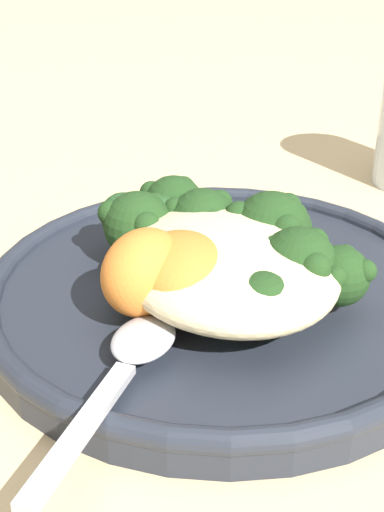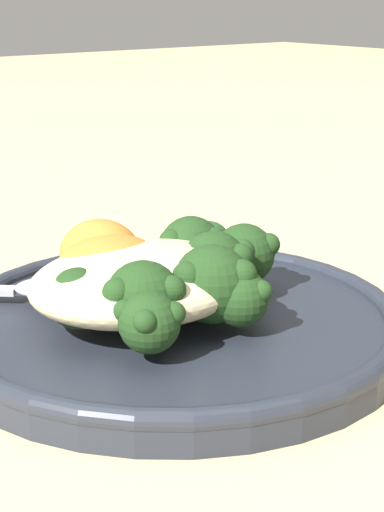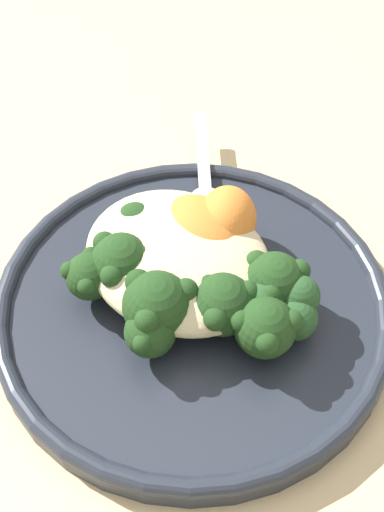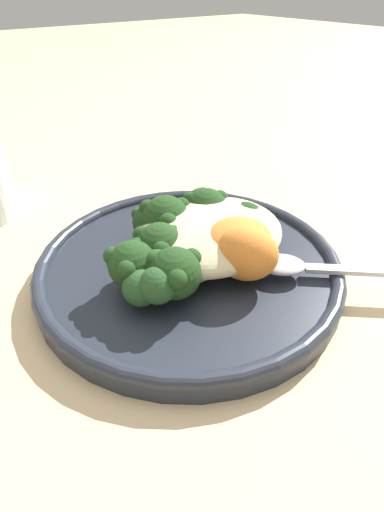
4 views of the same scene
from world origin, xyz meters
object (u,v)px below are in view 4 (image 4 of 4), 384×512
Objects in this scene: broccoli_stalk_7 at (183,271)px; sweet_potato_chunk_0 at (246,254)px; broccoli_stalk_3 at (173,224)px; broccoli_stalk_4 at (174,234)px; broccoli_stalk_6 at (152,264)px; broccoli_stalk_5 at (168,248)px; broccoli_stalk_2 at (209,215)px; kale_tuft at (154,279)px; plate at (189,266)px; quinoa_mound at (210,234)px; spoon at (300,266)px; broccoli_stalk_0 at (243,225)px; broccoli_stalk_1 at (207,215)px; sweet_potato_chunk_1 at (235,243)px.

sweet_potato_chunk_0 is at bearing 160.01° from broccoli_stalk_7.
broccoli_stalk_4 is (0.00, 0.00, -0.01)m from broccoli_stalk_3.
broccoli_stalk_5 is at bearing -138.25° from broccoli_stalk_6.
sweet_potato_chunk_0 reaches higher than broccoli_stalk_7.
kale_tuft is at bearing 137.83° from broccoli_stalk_2.
plate is at bearing 162.08° from broccoli_stalk_4.
broccoli_stalk_5 is (0.04, -0.00, 0.00)m from quinoa_mound.
spoon is at bearing 169.11° from broccoli_stalk_6.
broccoli_stalk_7 is at bearing 131.28° from broccoli_stalk_4.
quinoa_mound is 0.06m from broccoli_stalk_7.
broccoli_stalk_4 is at bearing -121.27° from broccoli_stalk_7.
broccoli_stalk_4 is 1.10× the size of broccoli_stalk_6.
sweet_potato_chunk_0 is (-0.05, 0.02, 0.00)m from broccoli_stalk_7.
broccoli_stalk_5 is at bearing 142.98° from broccoli_stalk_0.
spoon is at bearing -147.31° from broccoli_stalk_1.
broccoli_stalk_0 is 0.11m from kale_tuft.
sweet_potato_chunk_0 reaches higher than broccoli_stalk_1.
plate is 0.03m from quinoa_mound.
quinoa_mound is 1.08× the size of broccoli_stalk_4.
kale_tuft is at bearing 112.50° from broccoli_stalk_4.
broccoli_stalk_0 is 0.06m from spoon.
broccoli_stalk_7 is (0.07, 0.05, -0.00)m from broccoli_stalk_2.
broccoli_stalk_2 is 0.04m from broccoli_stalk_4.
broccoli_stalk_3 reaches higher than broccoli_stalk_4.
broccoli_stalk_0 is 0.79× the size of broccoli_stalk_3.
spoon is (-0.03, 0.04, -0.02)m from sweet_potato_chunk_1.
broccoli_stalk_1 is at bearing -119.45° from broccoli_stalk_5.
broccoli_stalk_7 is at bearing 47.73° from plate.
broccoli_stalk_2 is 0.04m from broccoli_stalk_3.
broccoli_stalk_2 reaches higher than plate.
broccoli_stalk_1 is 0.08m from sweet_potato_chunk_0.
broccoli_stalk_3 is at bearing -42.85° from broccoli_stalk_4.
broccoli_stalk_4 is 0.05m from broccoli_stalk_6.
broccoli_stalk_6 is 0.02m from kale_tuft.
broccoli_stalk_4 is 0.06m from broccoli_stalk_7.
broccoli_stalk_6 reaches higher than plate.
broccoli_stalk_7 reaches higher than broccoli_stalk_0.
plate is 0.04m from broccoli_stalk_5.
broccoli_stalk_7 is (-0.01, 0.02, 0.00)m from broccoli_stalk_6.
broccoli_stalk_4 is at bearing 109.43° from broccoli_stalk_2.
broccoli_stalk_5 is 1.22× the size of sweet_potato_chunk_1.
broccoli_stalk_5 is 0.05m from sweet_potato_chunk_1.
broccoli_stalk_7 is 0.02m from kale_tuft.
broccoli_stalk_5 is (0.08, -0.01, 0.00)m from broccoli_stalk_0.
broccoli_stalk_4 is 0.07m from kale_tuft.
sweet_potato_chunk_0 reaches higher than plate.
sweet_potato_chunk_1 is 0.05m from spoon.
plate is 0.03m from broccoli_stalk_4.
sweet_potato_chunk_1 is (-0.05, 0.03, 0.00)m from broccoli_stalk_5.
broccoli_stalk_2 is at bearing 170.82° from broccoli_stalk_1.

